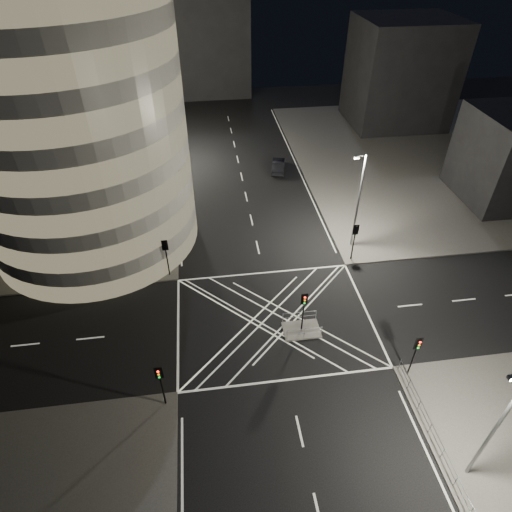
{
  "coord_description": "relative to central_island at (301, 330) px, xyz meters",
  "views": [
    {
      "loc": [
        -4.84,
        -24.12,
        26.76
      ],
      "look_at": [
        -0.87,
        4.94,
        3.0
      ],
      "focal_mm": 30.0,
      "sensor_mm": 36.0,
      "label": 1
    }
  ],
  "objects": [
    {
      "name": "ground",
      "position": [
        -2.0,
        1.5,
        -0.07
      ],
      "size": [
        120.0,
        120.0,
        0.0
      ],
      "primitive_type": "plane",
      "color": "black",
      "rests_on": "ground"
    },
    {
      "name": "sidewalk_far_left",
      "position": [
        -31.0,
        28.5,
        0.0
      ],
      "size": [
        42.0,
        42.0,
        0.15
      ],
      "primitive_type": "cube",
      "color": "#52504D",
      "rests_on": "ground"
    },
    {
      "name": "sidewalk_far_right",
      "position": [
        27.0,
        28.5,
        0.0
      ],
      "size": [
        42.0,
        42.0,
        0.15
      ],
      "primitive_type": "cube",
      "color": "#52504D",
      "rests_on": "ground"
    },
    {
      "name": "central_island",
      "position": [
        0.0,
        0.0,
        0.0
      ],
      "size": [
        3.0,
        2.0,
        0.15
      ],
      "primitive_type": "cube",
      "color": "slate",
      "rests_on": "ground"
    },
    {
      "name": "office_tower_curved",
      "position": [
        -22.74,
        20.24,
        12.58
      ],
      "size": [
        30.0,
        29.0,
        27.2
      ],
      "color": "#999690",
      "rests_on": "sidewalk_far_left"
    },
    {
      "name": "office_block_rear",
      "position": [
        -24.0,
        43.5,
        11.07
      ],
      "size": [
        24.0,
        16.0,
        22.0
      ],
      "primitive_type": "cube",
      "color": "#999690",
      "rests_on": "sidewalk_far_left"
    },
    {
      "name": "building_right_far",
      "position": [
        24.0,
        41.5,
        7.58
      ],
      "size": [
        14.0,
        12.0,
        15.0
      ],
      "primitive_type": "cube",
      "color": "black",
      "rests_on": "sidewalk_far_right"
    },
    {
      "name": "building_far_end",
      "position": [
        -6.0,
        59.5,
        8.93
      ],
      "size": [
        18.0,
        8.0,
        18.0
      ],
      "primitive_type": "cube",
      "color": "black",
      "rests_on": "ground"
    },
    {
      "name": "tree_a",
      "position": [
        -12.5,
        10.5,
        4.87
      ],
      "size": [
        4.61,
        4.61,
        7.45
      ],
      "color": "black",
      "rests_on": "sidewalk_far_left"
    },
    {
      "name": "tree_b",
      "position": [
        -12.5,
        16.5,
        4.77
      ],
      "size": [
        4.07,
        4.07,
        7.05
      ],
      "color": "black",
      "rests_on": "sidewalk_far_left"
    },
    {
      "name": "tree_c",
      "position": [
        -12.5,
        22.5,
        4.72
      ],
      "size": [
        4.66,
        4.66,
        7.33
      ],
      "color": "black",
      "rests_on": "sidewalk_far_left"
    },
    {
      "name": "tree_d",
      "position": [
        -12.5,
        28.5,
        4.79
      ],
      "size": [
        4.44,
        4.44,
        7.28
      ],
      "color": "black",
      "rests_on": "sidewalk_far_left"
    },
    {
      "name": "tree_e",
      "position": [
        -12.5,
        34.5,
        4.67
      ],
      "size": [
        4.04,
        4.04,
        6.93
      ],
      "color": "black",
      "rests_on": "sidewalk_far_left"
    },
    {
      "name": "traffic_signal_fl",
      "position": [
        -10.8,
        8.3,
        2.84
      ],
      "size": [
        0.55,
        0.22,
        4.0
      ],
      "color": "black",
      "rests_on": "sidewalk_far_left"
    },
    {
      "name": "traffic_signal_nl",
      "position": [
        -10.8,
        -5.3,
        2.84
      ],
      "size": [
        0.55,
        0.22,
        4.0
      ],
      "color": "black",
      "rests_on": "sidewalk_near_left"
    },
    {
      "name": "traffic_signal_fr",
      "position": [
        6.8,
        8.3,
        2.84
      ],
      "size": [
        0.55,
        0.22,
        4.0
      ],
      "color": "black",
      "rests_on": "sidewalk_far_right"
    },
    {
      "name": "traffic_signal_nr",
      "position": [
        6.8,
        -5.3,
        2.84
      ],
      "size": [
        0.55,
        0.22,
        4.0
      ],
      "color": "black",
      "rests_on": "sidewalk_near_right"
    },
    {
      "name": "traffic_signal_island",
      "position": [
        0.0,
        0.0,
        2.84
      ],
      "size": [
        0.55,
        0.22,
        4.0
      ],
      "color": "black",
      "rests_on": "central_island"
    },
    {
      "name": "street_lamp_left_near",
      "position": [
        -11.44,
        13.5,
        5.47
      ],
      "size": [
        1.25,
        0.25,
        10.0
      ],
      "color": "slate",
      "rests_on": "sidewalk_far_left"
    },
    {
      "name": "street_lamp_left_far",
      "position": [
        -11.44,
        31.5,
        5.47
      ],
      "size": [
        1.25,
        0.25,
        10.0
      ],
      "color": "slate",
      "rests_on": "sidewalk_far_left"
    },
    {
      "name": "street_lamp_right_far",
      "position": [
        7.44,
        10.5,
        5.47
      ],
      "size": [
        1.25,
        0.25,
        10.0
      ],
      "color": "slate",
      "rests_on": "sidewalk_far_right"
    },
    {
      "name": "street_lamp_right_near",
      "position": [
        7.44,
        -12.5,
        5.47
      ],
      "size": [
        1.25,
        0.25,
        10.0
      ],
      "color": "slate",
      "rests_on": "sidewalk_near_right"
    },
    {
      "name": "railing_near_right",
      "position": [
        6.3,
        -10.65,
        0.62
      ],
      "size": [
        0.06,
        11.7,
        1.1
      ],
      "primitive_type": "cube",
      "color": "slate",
      "rests_on": "sidewalk_near_right"
    },
    {
      "name": "railing_island_south",
      "position": [
        0.0,
        -0.9,
        0.62
      ],
      "size": [
        2.8,
        0.06,
        1.1
      ],
      "primitive_type": "cube",
      "color": "slate",
      "rests_on": "central_island"
    },
    {
      "name": "railing_island_north",
      "position": [
        0.0,
        0.9,
        0.62
      ],
      "size": [
        2.8,
        0.06,
        1.1
      ],
      "primitive_type": "cube",
      "color": "slate",
      "rests_on": "central_island"
    },
    {
      "name": "sedan",
      "position": [
        2.97,
        27.47,
        0.67
      ],
      "size": [
        2.51,
        4.77,
        1.5
      ],
      "primitive_type": "imported",
      "rotation": [
        0.0,
        0.0,
        2.93
      ],
      "color": "black",
      "rests_on": "ground"
    }
  ]
}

